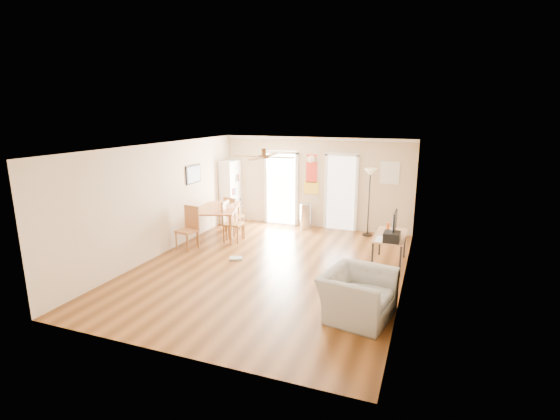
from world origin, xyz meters
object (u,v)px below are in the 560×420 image
at_px(computer_desk, 389,250).
at_px(dining_table, 219,222).
at_px(wastebasket_a, 342,270).
at_px(dining_chair_far, 234,214).
at_px(dining_chair_near, 187,229).
at_px(printer, 392,237).
at_px(dining_chair_right_b, 233,222).
at_px(wastebasket_b, 377,275).
at_px(bookshelf, 231,191).
at_px(dining_chair_right_a, 235,223).
at_px(trash_can, 306,216).
at_px(torchiere_lamp, 369,203).
at_px(armchair, 358,295).

bearing_deg(computer_desk, dining_table, 172.63).
distance_m(computer_desk, wastebasket_a, 1.30).
bearing_deg(dining_chair_far, dining_chair_near, 90.04).
bearing_deg(printer, computer_desk, 98.99).
relative_size(dining_chair_right_b, wastebasket_b, 3.18).
bearing_deg(dining_chair_right_b, bookshelf, 21.38).
xyz_separation_m(dining_chair_right_a, wastebasket_b, (3.87, -1.52, -0.30)).
distance_m(trash_can, wastebasket_a, 3.61).
xyz_separation_m(dining_chair_right_a, computer_desk, (3.98, -0.45, -0.12)).
relative_size(bookshelf, dining_chair_right_a, 2.01).
distance_m(dining_table, dining_chair_far, 0.57).
height_order(torchiere_lamp, computer_desk, torchiere_lamp).
relative_size(bookshelf, dining_chair_near, 1.79).
xyz_separation_m(dining_table, dining_chair_right_b, (0.55, -0.27, 0.13)).
bearing_deg(wastebasket_b, bookshelf, 146.80).
height_order(dining_table, computer_desk, dining_table).
xyz_separation_m(dining_chair_right_b, dining_chair_near, (-0.76, -0.97, -0.00)).
relative_size(dining_chair_far, wastebasket_a, 3.66).
bearing_deg(wastebasket_b, dining_chair_right_a, 158.55).
relative_size(dining_chair_right_a, dining_chair_right_b, 0.89).
xyz_separation_m(dining_table, wastebasket_a, (3.71, -1.57, -0.26)).
bearing_deg(dining_chair_right_a, bookshelf, 37.46).
bearing_deg(bookshelf, dining_table, -87.14).
bearing_deg(bookshelf, dining_chair_right_b, -73.78).
bearing_deg(dining_table, wastebasket_a, -23.00).
relative_size(dining_chair_near, trash_can, 1.46).
bearing_deg(dining_chair_near, wastebasket_a, 4.34).
relative_size(trash_can, armchair, 0.61).
height_order(dining_chair_far, wastebasket_a, dining_chair_far).
bearing_deg(dining_table, bookshelf, 104.75).
height_order(wastebasket_a, wastebasket_b, wastebasket_b).
bearing_deg(bookshelf, torchiere_lamp, -11.88).
distance_m(dining_chair_near, trash_can, 3.55).
relative_size(wastebasket_a, wastebasket_b, 0.82).
height_order(dining_table, torchiere_lamp, torchiere_lamp).
distance_m(dining_chair_right_b, dining_chair_near, 1.23).
relative_size(dining_chair_right_b, torchiere_lamp, 0.57).
bearing_deg(torchiere_lamp, dining_chair_right_a, -152.91).
height_order(wastebasket_b, armchair, armchair).
xyz_separation_m(bookshelf, dining_chair_far, (0.56, -0.95, -0.44)).
height_order(bookshelf, trash_can, bookshelf).
bearing_deg(dining_chair_near, dining_table, 89.70).
bearing_deg(computer_desk, printer, -81.07).
bearing_deg(computer_desk, torchiere_lamp, 110.88).
bearing_deg(wastebasket_a, dining_chair_far, 149.15).
xyz_separation_m(dining_chair_near, trash_can, (2.16, 2.81, -0.16)).
distance_m(bookshelf, dining_chair_far, 1.19).
bearing_deg(bookshelf, dining_chair_far, -71.21).
height_order(dining_chair_right_a, wastebasket_a, dining_chair_right_a).
distance_m(dining_chair_right_a, dining_chair_right_b, 0.15).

